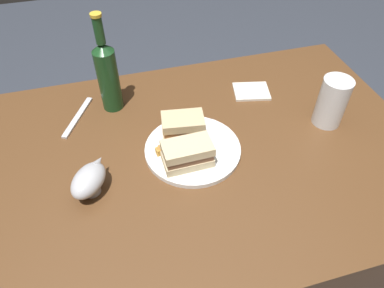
% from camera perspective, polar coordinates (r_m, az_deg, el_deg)
% --- Properties ---
extents(ground_plane, '(6.00, 6.00, 0.00)m').
position_cam_1_polar(ground_plane, '(1.60, -0.08, -20.43)').
color(ground_plane, '#333842').
extents(dining_table, '(1.28, 0.82, 0.76)m').
position_cam_1_polar(dining_table, '(1.26, -0.09, -13.32)').
color(dining_table, brown).
rests_on(dining_table, ground).
extents(plate, '(0.26, 0.26, 0.01)m').
position_cam_1_polar(plate, '(0.96, 0.12, -0.85)').
color(plate, white).
rests_on(plate, dining_table).
extents(sandwich_half_left, '(0.12, 0.09, 0.06)m').
position_cam_1_polar(sandwich_half_left, '(0.96, -1.45, 2.78)').
color(sandwich_half_left, '#CCB284').
rests_on(sandwich_half_left, plate).
extents(sandwich_half_right, '(0.12, 0.07, 0.06)m').
position_cam_1_polar(sandwich_half_right, '(0.89, -0.73, -1.56)').
color(sandwich_half_right, beige).
rests_on(sandwich_half_right, plate).
extents(potato_wedge_front, '(0.05, 0.05, 0.02)m').
position_cam_1_polar(potato_wedge_front, '(0.97, -1.79, 1.01)').
color(potato_wedge_front, gold).
rests_on(potato_wedge_front, plate).
extents(potato_wedge_middle, '(0.04, 0.02, 0.02)m').
position_cam_1_polar(potato_wedge_middle, '(0.94, -4.63, -0.99)').
color(potato_wedge_middle, gold).
rests_on(potato_wedge_middle, plate).
extents(potato_wedge_back, '(0.04, 0.05, 0.02)m').
position_cam_1_polar(potato_wedge_back, '(0.93, -2.72, -1.20)').
color(potato_wedge_back, '#AD702D').
rests_on(potato_wedge_back, plate).
extents(potato_wedge_left_edge, '(0.03, 0.05, 0.02)m').
position_cam_1_polar(potato_wedge_left_edge, '(0.94, -3.77, -0.55)').
color(potato_wedge_left_edge, gold).
rests_on(potato_wedge_left_edge, plate).
extents(potato_wedge_right_edge, '(0.05, 0.04, 0.02)m').
position_cam_1_polar(potato_wedge_right_edge, '(0.93, -4.04, -1.17)').
color(potato_wedge_right_edge, '#AD702D').
rests_on(potato_wedge_right_edge, plate).
extents(pint_glass, '(0.08, 0.08, 0.14)m').
position_cam_1_polar(pint_glass, '(1.08, 21.22, 5.84)').
color(pint_glass, white).
rests_on(pint_glass, dining_table).
extents(gravy_boat, '(0.12, 0.13, 0.07)m').
position_cam_1_polar(gravy_boat, '(0.88, -16.07, -5.52)').
color(gravy_boat, '#B7B7BC').
rests_on(gravy_boat, dining_table).
extents(cider_bottle, '(0.06, 0.06, 0.30)m').
position_cam_1_polar(cider_bottle, '(1.06, -13.29, 10.76)').
color(cider_bottle, '#19421E').
rests_on(cider_bottle, dining_table).
extents(napkin, '(0.13, 0.11, 0.01)m').
position_cam_1_polar(napkin, '(1.17, 9.41, 8.26)').
color(napkin, silver).
rests_on(napkin, dining_table).
extents(fork, '(0.10, 0.17, 0.01)m').
position_cam_1_polar(fork, '(1.11, -17.70, 4.11)').
color(fork, silver).
rests_on(fork, dining_table).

